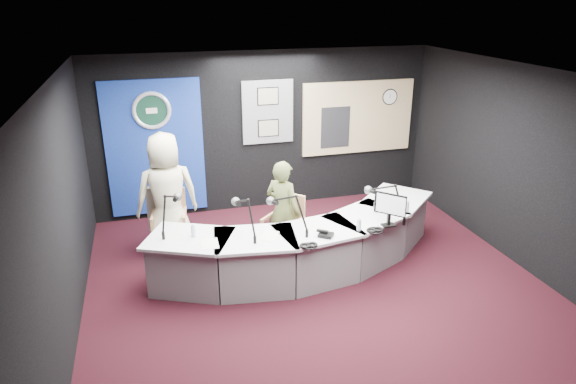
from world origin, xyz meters
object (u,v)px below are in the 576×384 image
object	(u,v)px
broadcast_desk	(303,245)
armchair_left	(170,223)
armchair_right	(283,227)
person_man	(167,195)
person_woman	(283,211)

from	to	relation	value
broadcast_desk	armchair_left	size ratio (longest dim) A/B	4.62
armchair_right	person_man	world-z (taller)	person_man
person_man	person_woman	distance (m)	1.71
person_man	person_woman	bearing A→B (deg)	150.38
broadcast_desk	person_woman	size ratio (longest dim) A/B	2.98
armchair_left	person_man	distance (m)	0.45
armchair_left	person_man	xyz separation A→B (m)	(0.00, 0.00, 0.45)
person_man	person_woman	size ratio (longest dim) A/B	1.23
person_woman	person_man	bearing A→B (deg)	26.49
broadcast_desk	person_man	bearing A→B (deg)	149.70
person_woman	armchair_left	bearing A→B (deg)	26.49
armchair_left	person_woman	xyz separation A→B (m)	(1.58, -0.64, 0.27)
armchair_right	person_man	xyz separation A→B (m)	(-1.58, 0.64, 0.42)
armchair_left	person_man	bearing A→B (deg)	0.00
person_man	armchair_right	bearing A→B (deg)	150.38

